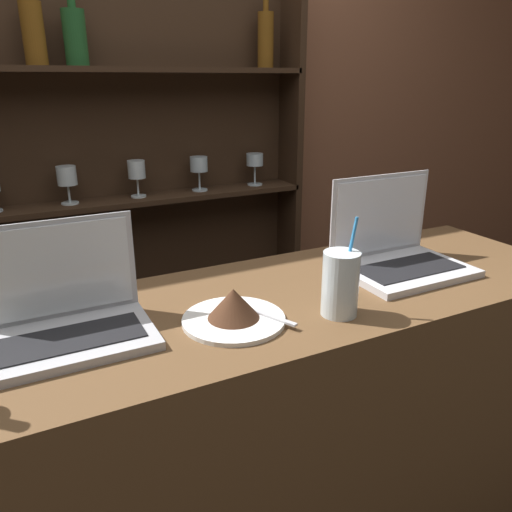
{
  "coord_description": "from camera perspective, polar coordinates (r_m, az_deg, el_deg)",
  "views": [
    {
      "loc": [
        -0.42,
        -0.67,
        1.5
      ],
      "look_at": [
        0.07,
        0.28,
        1.12
      ],
      "focal_mm": 35.0,
      "sensor_mm": 36.0,
      "label": 1
    }
  ],
  "objects": [
    {
      "name": "laptop_far",
      "position": [
        1.37,
        15.7,
        0.71
      ],
      "size": [
        0.32,
        0.23,
        0.24
      ],
      "color": "silver",
      "rests_on": "bar_counter"
    },
    {
      "name": "back_shelf",
      "position": [
        2.08,
        -13.44,
        5.23
      ],
      "size": [
        1.4,
        0.18,
        1.91
      ],
      "color": "#332114",
      "rests_on": "ground_plane"
    },
    {
      "name": "cake_plate",
      "position": [
        1.04,
        -2.56,
        -6.14
      ],
      "size": [
        0.22,
        0.22,
        0.08
      ],
      "color": "white",
      "rests_on": "bar_counter"
    },
    {
      "name": "bar_counter",
      "position": [
        1.42,
        -2.18,
        -24.7
      ],
      "size": [
        1.87,
        0.51,
        1.02
      ],
      "color": "brown",
      "rests_on": "ground_plane"
    },
    {
      "name": "laptop_near",
      "position": [
        1.04,
        -20.76,
        -6.11
      ],
      "size": [
        0.3,
        0.2,
        0.22
      ],
      "color": "#ADADB2",
      "rests_on": "bar_counter"
    },
    {
      "name": "water_glass",
      "position": [
        1.07,
        9.62,
        -3.13
      ],
      "size": [
        0.08,
        0.08,
        0.21
      ],
      "color": "silver",
      "rests_on": "bar_counter"
    },
    {
      "name": "back_wall",
      "position": [
        2.09,
        -15.98,
        14.78
      ],
      "size": [
        7.0,
        0.06,
        2.7
      ],
      "color": "brown",
      "rests_on": "ground_plane"
    }
  ]
}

